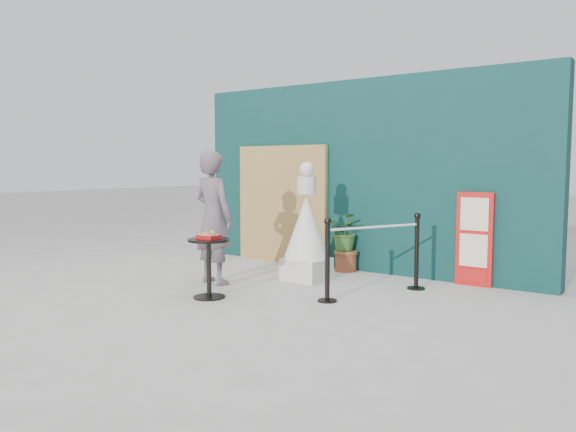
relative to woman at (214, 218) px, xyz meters
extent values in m
plane|color=#ADAAA5|center=(1.12, -0.97, -0.94)|extent=(60.00, 60.00, 0.00)
cube|color=#0B3230|center=(1.12, 2.18, 0.56)|extent=(6.00, 0.30, 3.00)
cube|color=tan|center=(-0.28, 1.97, 0.06)|extent=(1.80, 0.08, 2.00)
imported|color=#62545E|center=(0.00, 0.00, 0.00)|extent=(0.73, 0.53, 1.87)
cube|color=red|center=(3.02, 1.99, -0.29)|extent=(0.50, 0.06, 1.30)
cube|color=beige|center=(3.02, 1.95, 0.06)|extent=(0.38, 0.02, 0.45)
cube|color=beige|center=(3.02, 1.95, -0.44)|extent=(0.38, 0.02, 0.45)
cube|color=red|center=(3.02, 1.95, -0.79)|extent=(0.38, 0.02, 0.18)
cube|color=silver|center=(0.92, 0.97, -0.78)|extent=(0.58, 0.58, 0.31)
cone|color=silver|center=(0.92, 0.97, -0.15)|extent=(0.67, 0.67, 0.94)
cylinder|color=silver|center=(0.92, 0.97, 0.44)|extent=(0.27, 0.27, 0.25)
sphere|color=white|center=(0.92, 0.97, 0.67)|extent=(0.21, 0.21, 0.21)
cylinder|color=black|center=(0.56, -0.68, -0.93)|extent=(0.40, 0.40, 0.02)
cylinder|color=black|center=(0.56, -0.68, -0.58)|extent=(0.06, 0.06, 0.72)
cylinder|color=black|center=(0.56, -0.68, -0.20)|extent=(0.52, 0.52, 0.03)
cube|color=#B31316|center=(0.56, -0.68, -0.16)|extent=(0.26, 0.19, 0.05)
cube|color=red|center=(0.56, -0.68, -0.13)|extent=(0.24, 0.17, 0.00)
cube|color=#D8954F|center=(0.52, -0.67, -0.12)|extent=(0.15, 0.14, 0.02)
cube|color=#C48D47|center=(0.61, -0.70, -0.12)|extent=(0.13, 0.13, 0.02)
cone|color=#F4F140|center=(0.58, -0.63, -0.10)|extent=(0.06, 0.06, 0.06)
cylinder|color=brown|center=(1.04, 1.90, -0.80)|extent=(0.34, 0.34, 0.28)
cylinder|color=#935730|center=(1.04, 1.90, -0.63)|extent=(0.37, 0.37, 0.05)
imported|color=#34622A|center=(1.04, 1.90, -0.30)|extent=(0.55, 0.48, 0.62)
cylinder|color=black|center=(1.86, 0.03, -0.93)|extent=(0.24, 0.24, 0.02)
cylinder|color=black|center=(1.86, 0.03, -0.46)|extent=(0.06, 0.06, 0.96)
sphere|color=black|center=(1.86, 0.03, 0.05)|extent=(0.09, 0.09, 0.09)
cylinder|color=black|center=(2.46, 1.33, -0.93)|extent=(0.24, 0.24, 0.02)
cylinder|color=black|center=(2.46, 1.33, -0.46)|extent=(0.06, 0.06, 0.96)
sphere|color=black|center=(2.46, 1.33, 0.05)|extent=(0.09, 0.09, 0.09)
cylinder|color=silver|center=(2.16, 0.68, -0.06)|extent=(0.63, 1.31, 0.03)
camera|label=1|loc=(5.45, -5.72, 0.72)|focal=35.00mm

